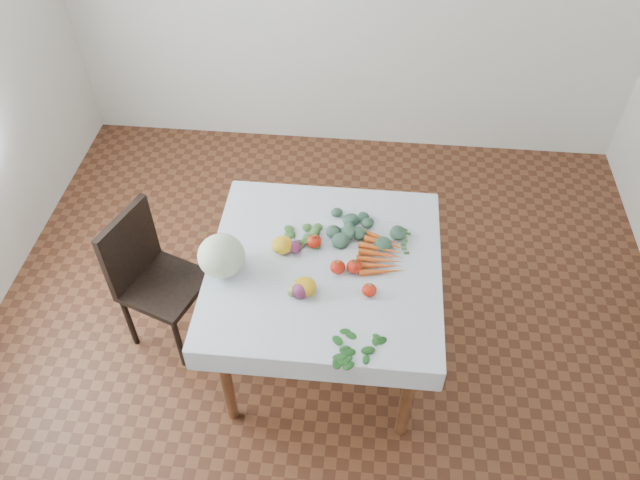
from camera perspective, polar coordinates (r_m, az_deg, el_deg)
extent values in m
plane|color=brown|center=(3.63, 0.36, -10.12)|extent=(4.00, 4.00, 0.00)
cube|color=brown|center=(3.04, 0.42, -2.51)|extent=(1.00, 1.00, 0.04)
cylinder|color=brown|center=(3.15, -8.58, -12.43)|extent=(0.06, 0.06, 0.71)
cylinder|color=brown|center=(3.10, 7.96, -13.82)|extent=(0.06, 0.06, 0.71)
cylinder|color=brown|center=(3.66, -5.84, -0.69)|extent=(0.06, 0.06, 0.71)
cylinder|color=brown|center=(3.62, 7.99, -1.69)|extent=(0.06, 0.06, 0.71)
cube|color=white|center=(3.03, 0.42, -2.22)|extent=(1.12, 1.12, 0.01)
cube|color=black|center=(3.48, -14.01, -4.10)|extent=(0.50, 0.50, 0.04)
cube|color=black|center=(3.40, -17.07, -0.57)|extent=(0.17, 0.38, 0.43)
cylinder|color=black|center=(3.66, -17.02, -7.14)|extent=(0.03, 0.03, 0.40)
cylinder|color=black|center=(3.50, -12.75, -9.19)|extent=(0.03, 0.03, 0.40)
cylinder|color=black|center=(3.80, -14.01, -3.59)|extent=(0.03, 0.03, 0.40)
cylinder|color=black|center=(3.65, -9.80, -5.39)|extent=(0.03, 0.03, 0.40)
ellipsoid|color=beige|center=(2.96, -9.02, -1.44)|extent=(0.27, 0.27, 0.20)
ellipsoid|color=red|center=(3.08, -0.53, -0.12)|extent=(0.09, 0.09, 0.06)
ellipsoid|color=red|center=(2.97, 1.63, -2.49)|extent=(0.09, 0.09, 0.06)
ellipsoid|color=red|center=(2.98, 3.12, -2.43)|extent=(0.08, 0.08, 0.06)
ellipsoid|color=red|center=(2.89, 4.52, -4.58)|extent=(0.08, 0.08, 0.06)
ellipsoid|color=yellow|center=(3.06, -3.46, -0.46)|extent=(0.12, 0.12, 0.07)
ellipsoid|color=yellow|center=(2.88, -1.41, -4.31)|extent=(0.13, 0.13, 0.08)
ellipsoid|color=#54183D|center=(3.06, -2.33, -0.65)|extent=(0.07, 0.07, 0.06)
ellipsoid|color=#54183D|center=(2.87, -1.71, -4.59)|extent=(0.09, 0.09, 0.07)
ellipsoid|color=#CBD47A|center=(2.90, -1.98, -4.42)|extent=(0.05, 0.05, 0.04)
ellipsoid|color=#CBD47A|center=(2.92, -2.60, -4.07)|extent=(0.05, 0.05, 0.04)
ellipsoid|color=#CBD47A|center=(2.87, -2.27, -5.09)|extent=(0.05, 0.05, 0.04)
cone|color=orange|center=(3.13, 5.83, 0.12)|extent=(0.22, 0.11, 0.03)
cone|color=orange|center=(3.11, 5.81, -0.36)|extent=(0.23, 0.09, 0.03)
cone|color=orange|center=(3.08, 5.80, -0.85)|extent=(0.23, 0.07, 0.03)
cone|color=orange|center=(3.06, 5.78, -1.34)|extent=(0.23, 0.05, 0.03)
cone|color=orange|center=(3.03, 5.76, -1.85)|extent=(0.23, 0.04, 0.03)
cone|color=orange|center=(3.01, 5.74, -2.36)|extent=(0.23, 0.05, 0.03)
cone|color=orange|center=(2.98, 5.72, -2.88)|extent=(0.23, 0.07, 0.03)
ellipsoid|color=#3B604A|center=(3.19, 4.68, 1.40)|extent=(0.07, 0.07, 0.05)
ellipsoid|color=#3B604A|center=(3.19, 3.68, 1.55)|extent=(0.07, 0.07, 0.05)
ellipsoid|color=#3B604A|center=(3.16, 4.57, 0.88)|extent=(0.07, 0.07, 0.05)
ellipsoid|color=#3B604A|center=(3.22, 4.65, 1.90)|extent=(0.07, 0.07, 0.05)
ellipsoid|color=#3B604A|center=(3.16, 3.11, 1.09)|extent=(0.07, 0.07, 0.05)
ellipsoid|color=#3B604A|center=(3.17, 5.69, 1.04)|extent=(0.07, 0.07, 0.05)
ellipsoid|color=#3B604A|center=(3.23, 3.40, 2.22)|extent=(0.07, 0.07, 0.05)
ellipsoid|color=#3B604A|center=(3.12, 3.88, 0.28)|extent=(0.07, 0.07, 0.05)
ellipsoid|color=#3B604A|center=(3.23, 5.94, 1.98)|extent=(0.07, 0.07, 0.05)
ellipsoid|color=#3B604A|center=(3.19, 1.96, 1.62)|extent=(0.07, 0.07, 0.05)
ellipsoid|color=#3B604A|center=(3.13, 5.95, 0.16)|extent=(0.07, 0.07, 0.05)
ellipsoid|color=#3B604A|center=(3.27, 4.33, 2.88)|extent=(0.07, 0.07, 0.05)
ellipsoid|color=#3B604A|center=(3.12, 2.17, 0.21)|extent=(0.07, 0.07, 0.05)
ellipsoid|color=#1B591C|center=(2.72, 4.07, -9.93)|extent=(0.05, 0.03, 0.01)
ellipsoid|color=#1B591C|center=(2.73, 3.32, -9.79)|extent=(0.05, 0.03, 0.01)
ellipsoid|color=#1B591C|center=(2.71, 3.92, -10.38)|extent=(0.05, 0.03, 0.01)
ellipsoid|color=#1B591C|center=(2.74, 4.05, -9.52)|extent=(0.05, 0.03, 0.01)
ellipsoid|color=#1B591C|center=(2.71, 2.90, -10.17)|extent=(0.05, 0.03, 0.01)
ellipsoid|color=#1B591C|center=(2.72, 4.71, -10.25)|extent=(0.05, 0.03, 0.01)
ellipsoid|color=#1B591C|center=(2.74, 3.20, -9.24)|extent=(0.05, 0.03, 0.01)
ellipsoid|color=#1B591C|center=(2.69, 3.39, -10.83)|extent=(0.05, 0.03, 0.01)
ellipsoid|color=#1B591C|center=(2.74, 4.95, -9.49)|extent=(0.05, 0.03, 0.01)
ellipsoid|color=#1B591C|center=(2.73, 2.17, -9.72)|extent=(0.05, 0.03, 0.01)
ellipsoid|color=#1B591C|center=(2.69, 4.80, -10.96)|extent=(0.05, 0.03, 0.01)
ellipsoid|color=#1B591C|center=(2.76, 3.89, -8.73)|extent=(0.05, 0.03, 0.01)
ellipsoid|color=#1B591C|center=(2.69, 2.23, -10.85)|extent=(0.05, 0.03, 0.01)
ellipsoid|color=#1B591C|center=(2.73, 5.87, -10.05)|extent=(0.05, 0.03, 0.01)
ellipsoid|color=#1B591C|center=(2.75, 2.07, -8.86)|extent=(0.05, 0.03, 0.01)
ellipsoid|color=#417033|center=(3.15, -0.98, 0.50)|extent=(0.04, 0.04, 0.02)
ellipsoid|color=#417033|center=(3.15, -1.56, 0.66)|extent=(0.04, 0.04, 0.02)
ellipsoid|color=#417033|center=(3.13, -1.15, 0.15)|extent=(0.04, 0.04, 0.02)
ellipsoid|color=#417033|center=(3.16, -0.82, 0.85)|extent=(0.04, 0.04, 0.02)
ellipsoid|color=#417033|center=(3.14, -2.12, 0.39)|extent=(0.04, 0.04, 0.02)
ellipsoid|color=#417033|center=(3.13, -0.30, 0.17)|extent=(0.04, 0.04, 0.02)
ellipsoid|color=#417033|center=(3.18, -1.61, 1.18)|extent=(0.04, 0.04, 0.02)
ellipsoid|color=#417033|center=(3.11, -1.82, -0.25)|extent=(0.04, 0.04, 0.02)
ellipsoid|color=#417033|center=(3.16, 0.19, 0.83)|extent=(0.04, 0.04, 0.02)
ellipsoid|color=#417033|center=(3.17, -2.84, 0.85)|extent=(0.04, 0.04, 0.02)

